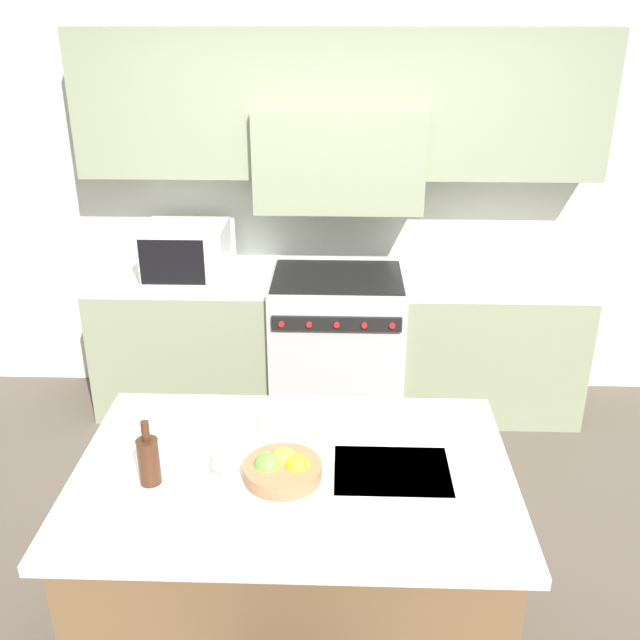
{
  "coord_description": "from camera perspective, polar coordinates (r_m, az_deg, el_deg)",
  "views": [
    {
      "loc": [
        0.03,
        -2.65,
        2.51
      ],
      "look_at": [
        -0.07,
        0.45,
        1.14
      ],
      "focal_mm": 40.0,
      "sensor_mm": 36.0,
      "label": 1
    }
  ],
  "objects": [
    {
      "name": "wine_glass_far",
      "position": [
        2.91,
        -4.25,
        -7.38
      ],
      "size": [
        0.07,
        0.07,
        0.17
      ],
      "color": "white",
      "rests_on": "kitchen_island"
    },
    {
      "name": "back_cabinetry",
      "position": [
        4.6,
        1.53,
        12.22
      ],
      "size": [
        10.0,
        0.46,
        2.7
      ],
      "color": "silver",
      "rests_on": "ground_plane"
    },
    {
      "name": "wine_glass_near",
      "position": [
        2.68,
        -7.98,
        -10.7
      ],
      "size": [
        0.07,
        0.07,
        0.17
      ],
      "color": "white",
      "rests_on": "kitchen_island"
    },
    {
      "name": "kitchen_island",
      "position": [
        3.06,
        -2.0,
        -18.51
      ],
      "size": [
        1.67,
        1.1,
        0.89
      ],
      "color": "brown",
      "rests_on": "ground_plane"
    },
    {
      "name": "microwave",
      "position": [
        4.58,
        -10.66,
        5.38
      ],
      "size": [
        0.51,
        0.41,
        0.35
      ],
      "color": "silver",
      "rests_on": "back_counter"
    },
    {
      "name": "ground_plane",
      "position": [
        3.65,
        0.98,
        -19.61
      ],
      "size": [
        10.0,
        10.0,
        0.0
      ],
      "primitive_type": "plane",
      "color": "brown"
    },
    {
      "name": "wine_bottle",
      "position": [
        2.73,
        -13.54,
        -10.81
      ],
      "size": [
        0.08,
        0.08,
        0.26
      ],
      "color": "#422314",
      "rests_on": "kitchen_island"
    },
    {
      "name": "range_stove",
      "position": [
        4.69,
        1.36,
        -1.86
      ],
      "size": [
        0.85,
        0.7,
        0.95
      ],
      "color": "#B7B7BC",
      "rests_on": "ground_plane"
    },
    {
      "name": "back_counter",
      "position": [
        4.72,
        1.36,
        -1.92
      ],
      "size": [
        3.14,
        0.62,
        0.91
      ],
      "color": "gray",
      "rests_on": "ground_plane"
    },
    {
      "name": "fruit_bowl",
      "position": [
        2.72,
        -3.01,
        -11.78
      ],
      "size": [
        0.29,
        0.29,
        0.11
      ],
      "color": "#996B47",
      "rests_on": "kitchen_island"
    }
  ]
}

